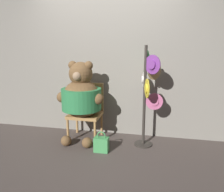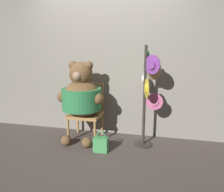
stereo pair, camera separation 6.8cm
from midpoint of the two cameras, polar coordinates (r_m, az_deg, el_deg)
ground_plane at (r=3.46m, az=-3.36°, el=-13.28°), size 14.00×14.00×0.00m
wall_back at (r=3.80m, az=-0.55°, el=10.87°), size 8.00×0.10×2.80m
chair at (r=3.74m, az=-6.04°, el=-3.37°), size 0.52×0.47×0.92m
teddy_bear at (r=3.54m, az=-7.43°, el=-0.06°), size 0.77×0.68×1.30m
hat_display_rack at (r=3.32m, az=10.07°, el=1.98°), size 0.42×0.59×1.54m
handbag_on_ground at (r=3.29m, az=-2.32°, el=-12.45°), size 0.21×0.12×0.31m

